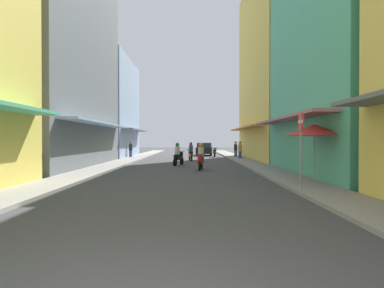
% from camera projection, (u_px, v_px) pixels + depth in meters
% --- Properties ---
extents(ground_plane, '(111.01, 111.01, 0.00)m').
position_uv_depth(ground_plane, '(184.00, 164.00, 24.41)').
color(ground_plane, '#424244').
extents(sidewalk_left, '(1.80, 58.46, 0.12)m').
position_uv_depth(sidewalk_left, '(118.00, 163.00, 24.40)').
color(sidewalk_left, '#9E9991').
rests_on(sidewalk_left, ground).
extents(sidewalk_right, '(1.80, 58.46, 0.12)m').
position_uv_depth(sidewalk_right, '(249.00, 163.00, 24.43)').
color(sidewalk_right, gray).
rests_on(sidewalk_right, ground).
extents(building_left_mid, '(7.05, 13.50, 14.87)m').
position_uv_depth(building_left_mid, '(47.00, 52.00, 21.26)').
color(building_left_mid, slate).
rests_on(building_left_mid, ground).
extents(building_left_far, '(7.05, 10.74, 10.03)m').
position_uv_depth(building_left_far, '(101.00, 109.00, 33.97)').
color(building_left_far, '#8CA5CC').
rests_on(building_left_far, ground).
extents(building_right_mid, '(7.05, 11.03, 15.75)m').
position_uv_depth(building_right_mid, '(357.00, 16.00, 16.28)').
color(building_right_mid, '#4CB28C').
rests_on(building_right_mid, ground).
extents(building_right_far, '(7.05, 13.96, 16.47)m').
position_uv_depth(building_right_far, '(284.00, 67.00, 29.17)').
color(building_right_far, '#EFD159').
rests_on(building_right_far, ground).
extents(motorbike_black, '(0.77, 1.74, 1.58)m').
position_uv_depth(motorbike_black, '(177.00, 155.00, 22.67)').
color(motorbike_black, black).
rests_on(motorbike_black, ground).
extents(motorbike_red, '(0.55, 1.81, 1.58)m').
position_uv_depth(motorbike_red, '(200.00, 158.00, 19.34)').
color(motorbike_red, black).
rests_on(motorbike_red, ground).
extents(motorbike_green, '(0.55, 1.81, 0.96)m').
position_uv_depth(motorbike_green, '(214.00, 152.00, 34.03)').
color(motorbike_green, black).
rests_on(motorbike_green, ground).
extents(motorbike_orange, '(0.56, 1.80, 1.58)m').
position_uv_depth(motorbike_orange, '(190.00, 153.00, 27.70)').
color(motorbike_orange, black).
rests_on(motorbike_orange, ground).
extents(parked_car, '(2.07, 4.22, 1.45)m').
position_uv_depth(parked_car, '(204.00, 149.00, 37.54)').
color(parked_car, black).
rests_on(parked_car, ground).
extents(pedestrian_crossing, '(0.44, 0.44, 1.67)m').
position_uv_depth(pedestrian_crossing, '(235.00, 148.00, 32.68)').
color(pedestrian_crossing, '#334C8C').
rests_on(pedestrian_crossing, ground).
extents(pedestrian_midway, '(0.34, 0.34, 1.63)m').
position_uv_depth(pedestrian_midway, '(130.00, 150.00, 32.04)').
color(pedestrian_midway, '#334C8C').
rests_on(pedestrian_midway, ground).
extents(pedestrian_foreground, '(0.44, 0.44, 1.69)m').
position_uv_depth(pedestrian_foreground, '(239.00, 149.00, 29.16)').
color(pedestrian_foreground, '#334C8C').
rests_on(pedestrian_foreground, ground).
extents(vendor_umbrella, '(2.32, 2.32, 2.37)m').
position_uv_depth(vendor_umbrella, '(313.00, 130.00, 12.71)').
color(vendor_umbrella, '#99999E').
rests_on(vendor_umbrella, ground).
extents(street_sign_no_entry, '(0.07, 0.60, 2.65)m').
position_uv_depth(street_sign_no_entry, '(300.00, 141.00, 10.72)').
color(street_sign_no_entry, gray).
rests_on(street_sign_no_entry, ground).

